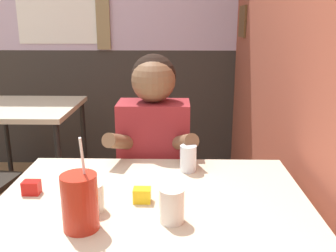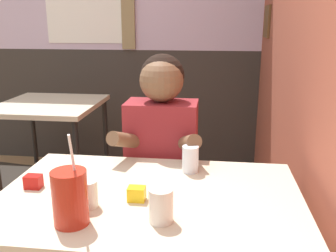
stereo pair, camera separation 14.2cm
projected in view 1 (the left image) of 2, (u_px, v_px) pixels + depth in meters
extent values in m
cube|color=#9E4C38|center=(281.00, 23.00, 2.04)|extent=(0.06, 4.64, 2.70)
cube|color=brown|center=(243.00, 21.00, 3.01)|extent=(0.02, 0.27, 0.24)
cube|color=#332D28|center=(110.00, 108.00, 3.59)|extent=(5.35, 0.06, 1.10)
cube|color=beige|center=(153.00, 200.00, 1.35)|extent=(1.09, 0.73, 0.04)
cylinder|color=black|center=(52.00, 240.00, 1.77)|extent=(0.04, 0.04, 0.72)
cylinder|color=black|center=(266.00, 242.00, 1.75)|extent=(0.04, 0.04, 0.72)
cube|color=beige|center=(26.00, 108.00, 2.75)|extent=(0.74, 0.76, 0.04)
cylinder|color=black|center=(60.00, 175.00, 2.52)|extent=(0.04, 0.04, 0.72)
cylinder|color=black|center=(8.00, 142.00, 3.19)|extent=(0.04, 0.04, 0.72)
cylinder|color=black|center=(84.00, 143.00, 3.17)|extent=(0.04, 0.04, 0.72)
cylinder|color=black|center=(22.00, 208.00, 2.39)|extent=(0.03, 0.03, 0.41)
cube|color=maroon|center=(155.00, 244.00, 1.97)|extent=(0.31, 0.20, 0.45)
cube|color=maroon|center=(154.00, 156.00, 1.84)|extent=(0.34, 0.20, 0.54)
sphere|color=black|center=(154.00, 76.00, 1.76)|extent=(0.21, 0.21, 0.21)
sphere|color=brown|center=(153.00, 80.00, 1.74)|extent=(0.21, 0.21, 0.21)
cylinder|color=brown|center=(122.00, 142.00, 1.67)|extent=(0.14, 0.27, 0.15)
cylinder|color=brown|center=(182.00, 142.00, 1.67)|extent=(0.14, 0.27, 0.15)
cylinder|color=#B22819|center=(80.00, 202.00, 1.10)|extent=(0.11, 0.11, 0.17)
cylinder|color=white|center=(83.00, 159.00, 1.07)|extent=(0.01, 0.04, 0.14)
cylinder|color=silver|center=(188.00, 158.00, 1.54)|extent=(0.07, 0.07, 0.11)
cylinder|color=silver|center=(93.00, 197.00, 1.22)|extent=(0.07, 0.07, 0.09)
cylinder|color=silver|center=(172.00, 205.00, 1.15)|extent=(0.08, 0.08, 0.11)
cube|color=#B7140F|center=(31.00, 188.00, 1.34)|extent=(0.06, 0.04, 0.05)
cube|color=yellow|center=(142.00, 195.00, 1.29)|extent=(0.06, 0.04, 0.05)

